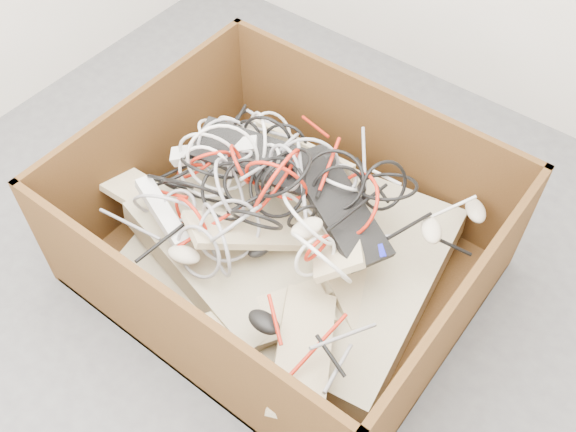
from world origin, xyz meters
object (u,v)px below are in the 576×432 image
Objects in this scene: power_strip_left at (215,151)px; vga_plug at (378,252)px; cardboard_box at (280,247)px; power_strip_right at (162,211)px.

power_strip_left reaches higher than vga_plug.
vga_plug is (0.35, 0.05, 0.21)m from cardboard_box.
cardboard_box reaches higher than vga_plug.
power_strip_left is at bearing -140.11° from vga_plug.
power_strip_right is (0.03, -0.29, -0.03)m from power_strip_left.
power_strip_left is (-0.32, 0.04, 0.25)m from cardboard_box.
cardboard_box is 0.44m from power_strip_right.
cardboard_box is 0.41m from power_strip_left.
power_strip_left reaches higher than power_strip_right.
cardboard_box is 28.84× the size of vga_plug.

